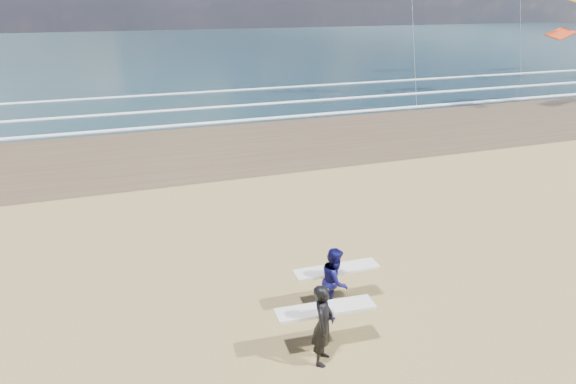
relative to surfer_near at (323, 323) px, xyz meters
name	(u,v)px	position (x,y,z in m)	size (l,w,h in m)	color
wet_sand_strip	(487,119)	(19.46, 18.12, -0.94)	(220.00, 12.00, 0.01)	#4F3C2A
ocean	(255,47)	(19.46, 72.12, -0.94)	(220.00, 100.00, 0.02)	#182E36
foam_breakers	(404,93)	(19.46, 28.22, -0.90)	(220.00, 11.70, 0.05)	white
surfer_near	(323,323)	(0.00, 0.00, 0.00)	(2.23, 1.10, 1.87)	black
surfer_far	(335,280)	(1.01, 1.61, -0.06)	(2.22, 1.19, 1.76)	#0E0D4C
kite_1	(413,18)	(17.99, 25.56, 5.06)	(5.44, 4.70, 11.10)	slate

